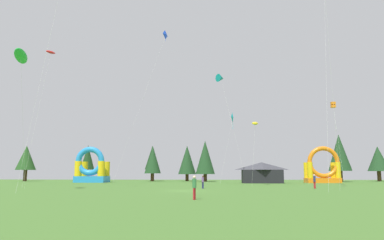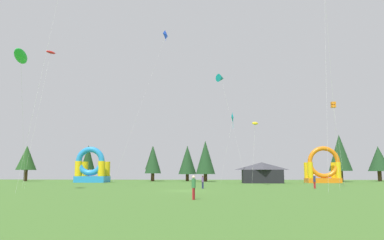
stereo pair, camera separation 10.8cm
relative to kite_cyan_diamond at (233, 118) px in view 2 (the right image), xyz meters
name	(u,v)px [view 2 (the right image)]	position (x,y,z in m)	size (l,w,h in m)	color
ground_plane	(185,191)	(-6.45, -22.85, -11.10)	(120.00, 120.00, 0.00)	#47752D
kite_cyan_diamond	(233,118)	(0.00, 0.00, 0.00)	(2.68, 1.83, 11.74)	#19B7CC
kite_blue_diamond	(166,36)	(-12.26, 4.62, 16.56)	(8.97, 4.02, 28.50)	blue
kite_yellow_parafoil	(255,123)	(2.78, -7.54, -1.97)	(1.70, 3.44, 9.59)	yellow
kite_orange_box	(333,105)	(15.19, -4.80, 1.18)	(0.67, 3.86, 12.76)	orange
kite_green_parafoil	(21,56)	(-23.84, -25.49, 3.05)	(2.59, 7.35, 14.97)	green
kite_teal_delta	(221,78)	(-1.78, 9.82, 9.45)	(5.33, 6.08, 21.38)	#0C7F7A
kite_red_parafoil	(51,53)	(-26.68, -12.37, 7.87)	(1.54, 4.93, 19.42)	red
person_left_edge	(314,180)	(8.63, -16.70, -10.10)	(0.40, 0.40, 1.69)	#B21E26
person_far_side	(203,181)	(-4.76, -17.32, -10.18)	(0.38, 0.38, 1.55)	navy
person_midfield	(194,185)	(-4.90, -35.67, -10.09)	(0.39, 0.39, 1.70)	#B21E26
inflatable_red_slide	(323,170)	(16.87, 8.08, -8.70)	(6.05, 3.59, 6.72)	orange
inflatable_blue_arch	(92,170)	(-27.07, 8.90, -8.71)	(5.83, 4.81, 6.84)	#268CD8
festival_tent	(262,173)	(5.36, 5.99, -9.23)	(7.06, 4.39, 3.74)	black
tree_row_0	(27,158)	(-44.77, 17.74, -6.00)	(4.32, 4.32, 7.84)	#4C331E
tree_row_1	(88,158)	(-30.74, 17.20, -5.97)	(2.98, 2.98, 7.84)	#4C331E
tree_row_2	(153,158)	(-17.11, 20.70, -5.93)	(3.26, 3.26, 7.88)	#4C331E
tree_row_3	(153,160)	(-16.67, 18.77, -6.46)	(3.58, 3.58, 7.65)	#4C331E
tree_row_4	(187,160)	(-9.22, 20.36, -6.43)	(3.98, 3.98, 7.87)	#4C331E
tree_row_5	(205,157)	(-5.13, 17.19, -6.01)	(4.12, 4.12, 8.68)	#4C331E
tree_row_6	(340,153)	(23.16, 17.32, -5.09)	(4.72, 4.72, 9.88)	#4C331E
tree_row_7	(379,159)	(32.60, 20.95, -6.24)	(4.52, 4.52, 7.61)	#4C331E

